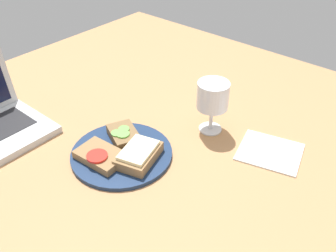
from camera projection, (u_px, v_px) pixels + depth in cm
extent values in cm
cube|color=#B27F51|center=(146.00, 145.00, 97.31)|extent=(140.00, 140.00, 3.00)
cylinder|color=navy|center=(122.00, 154.00, 91.43)|extent=(24.75, 24.75, 1.05)
cube|color=#937047|center=(101.00, 156.00, 88.56)|extent=(8.47, 12.10, 1.92)
cylinder|color=red|center=(96.00, 156.00, 86.62)|extent=(4.30, 4.30, 0.43)
cylinder|color=red|center=(97.00, 156.00, 86.54)|extent=(4.97, 4.97, 0.55)
cube|color=#937047|center=(139.00, 155.00, 88.19)|extent=(13.10, 10.54, 2.49)
cube|color=#F4EAB7|center=(138.00, 150.00, 87.22)|extent=(11.13, 8.93, 0.82)
cube|color=brown|center=(124.00, 135.00, 94.62)|extent=(9.73, 11.17, 2.42)
cylinder|color=#6BB74C|center=(123.00, 134.00, 92.73)|extent=(3.41, 3.41, 0.40)
cylinder|color=#6BB74C|center=(117.00, 133.00, 93.05)|extent=(2.88, 2.88, 0.35)
cylinder|color=#6BB74C|center=(124.00, 129.00, 94.37)|extent=(2.81, 2.81, 0.41)
cylinder|color=white|center=(210.00, 129.00, 100.36)|extent=(6.13, 6.13, 0.40)
cylinder|color=white|center=(211.00, 118.00, 98.26)|extent=(1.01, 1.01, 6.75)
cylinder|color=white|center=(213.00, 95.00, 94.23)|extent=(8.20, 8.20, 7.02)
cylinder|color=white|center=(213.00, 97.00, 94.57)|extent=(7.55, 7.55, 5.84)
cube|color=white|center=(270.00, 152.00, 92.51)|extent=(16.54, 17.75, 0.40)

